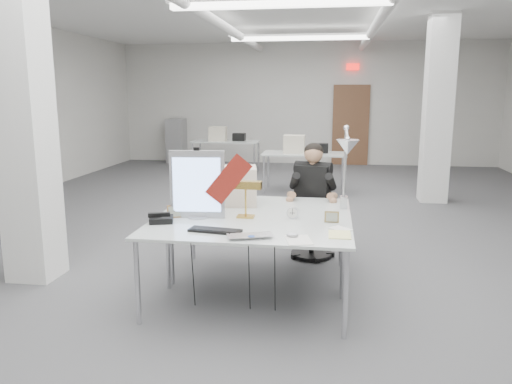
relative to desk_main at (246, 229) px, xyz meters
The scene contains 23 objects.
room_shell 2.80m from the desk_main, 89.21° to the left, with size 10.04×14.04×3.24m.
desk_main is the anchor object (origin of this frame).
desk_second 0.90m from the desk_main, 90.00° to the left, with size 1.80×0.90×0.03m, color silver.
bg_desk_a 5.50m from the desk_main, 87.92° to the left, with size 1.60×0.80×0.03m, color silver.
bg_desk_b 7.91m from the desk_main, 103.16° to the left, with size 1.60×0.80×0.03m, color silver.
filing_cabinet 9.80m from the desk_main, 110.93° to the left, with size 0.45×0.55×1.20m, color gray.
office_chair 1.68m from the desk_main, 72.20° to the left, with size 0.49×0.49×1.01m, color black, non-canonical shape.
seated_person 1.62m from the desk_main, 71.65° to the left, with size 0.52×0.65×0.97m, color black, non-canonical shape.
monitor 0.67m from the desk_main, 149.14° to the left, with size 0.50×0.05×0.62m, color #A3A3A7.
pennant 0.51m from the desk_main, 127.24° to the left, with size 0.45×0.01×0.19m, color maroon.
keyboard 0.28m from the desk_main, 147.11° to the right, with size 0.44×0.15×0.02m, color black.
laptop 0.36m from the desk_main, 73.75° to the right, with size 0.36×0.23×0.03m, color #A2A1A6.
mouse 0.47m from the desk_main, 28.25° to the right, with size 0.10×0.06×0.04m, color #AAABAF.
bankers_lamp 0.42m from the desk_main, 100.28° to the left, with size 0.33×0.13×0.38m, color gold, non-canonical shape.
desk_phone 0.79m from the desk_main, behind, with size 0.20×0.18×0.05m, color black.
picture_frame_left 0.76m from the desk_main, 159.86° to the left, with size 0.15×0.01×0.12m, color #A37546.
picture_frame_right 0.78m from the desk_main, 22.53° to the left, with size 0.13×0.01×0.10m, color olive.
desk_clock 0.54m from the desk_main, 47.25° to the left, with size 0.11×0.11×0.03m, color silver.
paper_stack_a 0.55m from the desk_main, 32.32° to the right, with size 0.19×0.27×0.01m, color white.
paper_stack_b 0.79m from the desk_main, ahead, with size 0.18×0.25×0.01m, color #FEF798.
paper_stack_c 0.80m from the desk_main, ahead, with size 0.18×0.12×0.01m, color white.
beige_monitor 0.97m from the desk_main, 105.84° to the left, with size 0.41×0.39×0.39m, color beige.
architect_lamp 1.15m from the desk_main, 36.97° to the left, with size 0.24×0.71×0.91m, color #AFAFB3, non-canonical shape.
Camera 1 is at (0.69, -6.56, 1.89)m, focal length 35.00 mm.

